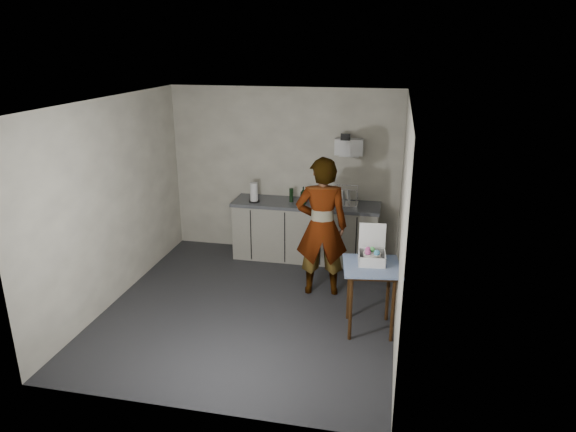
% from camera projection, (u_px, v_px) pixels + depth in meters
% --- Properties ---
extents(ground, '(4.00, 4.00, 0.00)m').
position_uv_depth(ground, '(252.00, 307.00, 6.59)').
color(ground, '#242529').
rests_on(ground, ground).
extents(wall_back, '(3.60, 0.02, 2.60)m').
position_uv_depth(wall_back, '(284.00, 172.00, 8.02)').
color(wall_back, '#B4AE9D').
rests_on(wall_back, ground).
extents(wall_right, '(0.02, 4.00, 2.60)m').
position_uv_depth(wall_right, '(401.00, 221.00, 5.82)').
color(wall_right, '#B4AE9D').
rests_on(wall_right, ground).
extents(wall_left, '(0.02, 4.00, 2.60)m').
position_uv_depth(wall_left, '(114.00, 202.00, 6.52)').
color(wall_left, '#B4AE9D').
rests_on(wall_left, ground).
extents(ceiling, '(3.60, 4.00, 0.01)m').
position_uv_depth(ceiling, '(246.00, 101.00, 5.76)').
color(ceiling, white).
rests_on(ceiling, wall_back).
extents(kitchen_counter, '(2.24, 0.62, 0.91)m').
position_uv_depth(kitchen_counter, '(306.00, 232.00, 7.95)').
color(kitchen_counter, black).
rests_on(kitchen_counter, ground).
extents(wall_shelf, '(0.42, 0.18, 0.37)m').
position_uv_depth(wall_shelf, '(349.00, 147.00, 7.61)').
color(wall_shelf, white).
rests_on(wall_shelf, ground).
extents(side_table, '(0.72, 0.72, 0.83)m').
position_uv_depth(side_table, '(371.00, 274.00, 5.85)').
color(side_table, '#3B1F0D').
rests_on(side_table, ground).
extents(standing_man, '(0.75, 0.56, 1.87)m').
position_uv_depth(standing_man, '(322.00, 227.00, 6.69)').
color(standing_man, '#B2A593').
rests_on(standing_man, ground).
extents(soap_bottle, '(0.10, 0.10, 0.27)m').
position_uv_depth(soap_bottle, '(303.00, 196.00, 7.69)').
color(soap_bottle, black).
rests_on(soap_bottle, kitchen_counter).
extents(soda_can, '(0.06, 0.06, 0.12)m').
position_uv_depth(soda_can, '(305.00, 198.00, 7.82)').
color(soda_can, red).
rests_on(soda_can, kitchen_counter).
extents(dark_bottle, '(0.06, 0.06, 0.21)m').
position_uv_depth(dark_bottle, '(291.00, 195.00, 7.80)').
color(dark_bottle, black).
rests_on(dark_bottle, kitchen_counter).
extents(paper_towel, '(0.17, 0.17, 0.30)m').
position_uv_depth(paper_towel, '(254.00, 193.00, 7.80)').
color(paper_towel, black).
rests_on(paper_towel, kitchen_counter).
extents(dish_rack, '(0.40, 0.30, 0.28)m').
position_uv_depth(dish_rack, '(344.00, 201.00, 7.69)').
color(dish_rack, white).
rests_on(dish_rack, kitchen_counter).
extents(bakery_box, '(0.33, 0.34, 0.43)m').
position_uv_depth(bakery_box, '(372.00, 255.00, 5.86)').
color(bakery_box, white).
rests_on(bakery_box, side_table).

